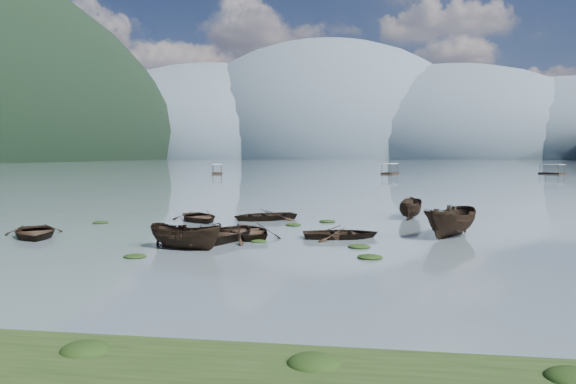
# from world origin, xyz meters

# --- Properties ---
(ground_plane) EXTENTS (2400.00, 2400.00, 0.00)m
(ground_plane) POSITION_xyz_m (0.00, 0.00, 0.00)
(ground_plane) COLOR slate
(haze_mtn_a) EXTENTS (520.00, 520.00, 280.00)m
(haze_mtn_a) POSITION_xyz_m (-260.00, 900.00, 0.00)
(haze_mtn_a) COLOR #475666
(haze_mtn_a) RESTS_ON ground
(haze_mtn_b) EXTENTS (520.00, 520.00, 340.00)m
(haze_mtn_b) POSITION_xyz_m (-60.00, 900.00, 0.00)
(haze_mtn_b) COLOR #475666
(haze_mtn_b) RESTS_ON ground
(haze_mtn_c) EXTENTS (520.00, 520.00, 260.00)m
(haze_mtn_c) POSITION_xyz_m (140.00, 900.00, 0.00)
(haze_mtn_c) COLOR #475666
(haze_mtn_c) RESTS_ON ground
(haze_mtn_d) EXTENTS (520.00, 520.00, 220.00)m
(haze_mtn_d) POSITION_xyz_m (320.00, 900.00, 0.00)
(haze_mtn_d) COLOR #475666
(haze_mtn_d) RESTS_ON ground
(rowboat_0) EXTENTS (5.08, 5.39, 0.91)m
(rowboat_0) POSITION_xyz_m (-12.79, 3.37, 0.00)
(rowboat_0) COLOR black
(rowboat_0) RESTS_ON ground
(rowboat_1) EXTENTS (4.68, 5.73, 1.04)m
(rowboat_1) POSITION_xyz_m (-2.17, 4.29, 0.00)
(rowboat_1) COLOR black
(rowboat_1) RESTS_ON ground
(rowboat_2) EXTENTS (4.17, 2.43, 1.52)m
(rowboat_2) POSITION_xyz_m (-3.34, 1.08, 0.00)
(rowboat_2) COLOR black
(rowboat_2) RESTS_ON ground
(rowboat_3) EXTENTS (4.60, 5.24, 0.90)m
(rowboat_3) POSITION_xyz_m (-1.28, 5.47, 0.00)
(rowboat_3) COLOR black
(rowboat_3) RESTS_ON ground
(rowboat_4) EXTENTS (4.61, 3.71, 0.85)m
(rowboat_4) POSITION_xyz_m (3.86, 5.44, 0.00)
(rowboat_4) COLOR black
(rowboat_4) RESTS_ON ground
(rowboat_5) EXTENTS (4.24, 5.25, 1.93)m
(rowboat_5) POSITION_xyz_m (9.82, 6.73, 0.00)
(rowboat_5) COLOR black
(rowboat_5) RESTS_ON ground
(rowboat_6) EXTENTS (5.02, 5.33, 0.90)m
(rowboat_6) POSITION_xyz_m (-6.07, 11.45, 0.00)
(rowboat_6) COLOR black
(rowboat_6) RESTS_ON ground
(rowboat_7) EXTENTS (5.51, 5.12, 0.93)m
(rowboat_7) POSITION_xyz_m (-1.77, 12.70, 0.00)
(rowboat_7) COLOR black
(rowboat_7) RESTS_ON ground
(rowboat_8) EXTENTS (2.25, 4.26, 1.56)m
(rowboat_8) POSITION_xyz_m (8.39, 15.29, 0.00)
(rowboat_8) COLOR black
(rowboat_8) RESTS_ON ground
(weed_clump_0) EXTENTS (1.00, 0.82, 0.22)m
(weed_clump_0) POSITION_xyz_m (-4.85, -1.21, 0.00)
(weed_clump_0) COLOR black
(weed_clump_0) RESTS_ON ground
(weed_clump_1) EXTENTS (0.88, 0.70, 0.19)m
(weed_clump_1) POSITION_xyz_m (-0.29, 3.50, 0.00)
(weed_clump_1) COLOR black
(weed_clump_1) RESTS_ON ground
(weed_clump_2) EXTENTS (1.11, 0.88, 0.24)m
(weed_clump_2) POSITION_xyz_m (5.32, 0.05, 0.00)
(weed_clump_2) COLOR black
(weed_clump_2) RESTS_ON ground
(weed_clump_3) EXTENTS (1.01, 0.85, 0.22)m
(weed_clump_3) POSITION_xyz_m (0.64, 9.98, 0.00)
(weed_clump_3) COLOR black
(weed_clump_3) RESTS_ON ground
(weed_clump_4) EXTENTS (1.10, 0.87, 0.23)m
(weed_clump_4) POSITION_xyz_m (4.84, 2.60, 0.00)
(weed_clump_4) COLOR black
(weed_clump_4) RESTS_ON ground
(weed_clump_5) EXTENTS (1.09, 0.88, 0.23)m
(weed_clump_5) POSITION_xyz_m (-12.07, 9.22, 0.00)
(weed_clump_5) COLOR black
(weed_clump_5) RESTS_ON ground
(weed_clump_6) EXTENTS (0.88, 0.74, 0.18)m
(weed_clump_6) POSITION_xyz_m (2.02, 7.06, 0.00)
(weed_clump_6) COLOR black
(weed_clump_6) RESTS_ON ground
(weed_clump_7) EXTENTS (1.09, 0.87, 0.24)m
(weed_clump_7) POSITION_xyz_m (2.68, 11.90, 0.00)
(weed_clump_7) COLOR black
(weed_clump_7) RESTS_ON ground
(pontoon_left) EXTENTS (4.00, 6.52, 2.33)m
(pontoon_left) POSITION_xyz_m (-29.96, 98.68, 0.00)
(pontoon_left) COLOR black
(pontoon_left) RESTS_ON ground
(pontoon_centre) EXTENTS (4.66, 7.01, 2.49)m
(pontoon_centre) POSITION_xyz_m (11.62, 104.89, 0.00)
(pontoon_centre) COLOR black
(pontoon_centre) RESTS_ON ground
(pontoon_right) EXTENTS (5.27, 6.41, 2.30)m
(pontoon_right) POSITION_xyz_m (50.78, 110.72, 0.00)
(pontoon_right) COLOR black
(pontoon_right) RESTS_ON ground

